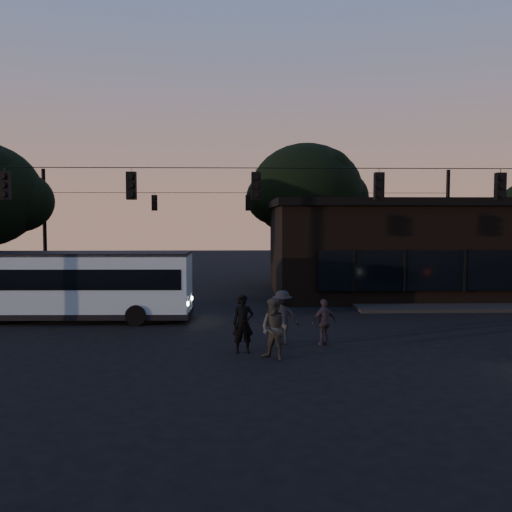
{
  "coord_description": "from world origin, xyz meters",
  "views": [
    {
      "loc": [
        -0.66,
        -16.78,
        4.4
      ],
      "look_at": [
        0.0,
        4.0,
        3.0
      ],
      "focal_mm": 40.0,
      "sensor_mm": 36.0,
      "label": 1
    }
  ],
  "objects_px": {
    "pedestrian_a": "(243,324)",
    "pedestrian_d": "(282,317)",
    "pedestrian_c": "(324,322)",
    "building": "(404,247)",
    "pedestrian_b": "(274,329)",
    "bus": "(68,282)"
  },
  "relations": [
    {
      "from": "pedestrian_a",
      "to": "pedestrian_d",
      "type": "relative_size",
      "value": 1.02
    },
    {
      "from": "pedestrian_a",
      "to": "pedestrian_c",
      "type": "height_order",
      "value": "pedestrian_a"
    },
    {
      "from": "building",
      "to": "pedestrian_b",
      "type": "height_order",
      "value": "building"
    },
    {
      "from": "pedestrian_c",
      "to": "pedestrian_d",
      "type": "bearing_deg",
      "value": -31.52
    },
    {
      "from": "bus",
      "to": "pedestrian_d",
      "type": "height_order",
      "value": "bus"
    },
    {
      "from": "bus",
      "to": "pedestrian_c",
      "type": "relative_size",
      "value": 6.57
    },
    {
      "from": "pedestrian_a",
      "to": "pedestrian_d",
      "type": "height_order",
      "value": "pedestrian_a"
    },
    {
      "from": "pedestrian_a",
      "to": "pedestrian_d",
      "type": "xyz_separation_m",
      "value": [
        1.37,
        1.27,
        -0.02
      ]
    },
    {
      "from": "building",
      "to": "pedestrian_b",
      "type": "relative_size",
      "value": 8.07
    },
    {
      "from": "bus",
      "to": "pedestrian_b",
      "type": "height_order",
      "value": "bus"
    },
    {
      "from": "pedestrian_c",
      "to": "building",
      "type": "bearing_deg",
      "value": -139.92
    },
    {
      "from": "building",
      "to": "pedestrian_a",
      "type": "distance_m",
      "value": 17.38
    },
    {
      "from": "bus",
      "to": "pedestrian_c",
      "type": "distance_m",
      "value": 11.41
    },
    {
      "from": "pedestrian_a",
      "to": "pedestrian_b",
      "type": "height_order",
      "value": "pedestrian_a"
    },
    {
      "from": "building",
      "to": "pedestrian_d",
      "type": "distance_m",
      "value": 15.58
    },
    {
      "from": "building",
      "to": "pedestrian_b",
      "type": "bearing_deg",
      "value": -119.15
    },
    {
      "from": "pedestrian_a",
      "to": "pedestrian_d",
      "type": "distance_m",
      "value": 1.87
    },
    {
      "from": "pedestrian_c",
      "to": "bus",
      "type": "bearing_deg",
      "value": -49.4
    },
    {
      "from": "pedestrian_a",
      "to": "pedestrian_b",
      "type": "bearing_deg",
      "value": -49.47
    },
    {
      "from": "bus",
      "to": "pedestrian_a",
      "type": "height_order",
      "value": "bus"
    },
    {
      "from": "pedestrian_c",
      "to": "pedestrian_d",
      "type": "distance_m",
      "value": 1.46
    },
    {
      "from": "bus",
      "to": "pedestrian_d",
      "type": "xyz_separation_m",
      "value": [
        8.78,
        -4.79,
        -0.71
      ]
    }
  ]
}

